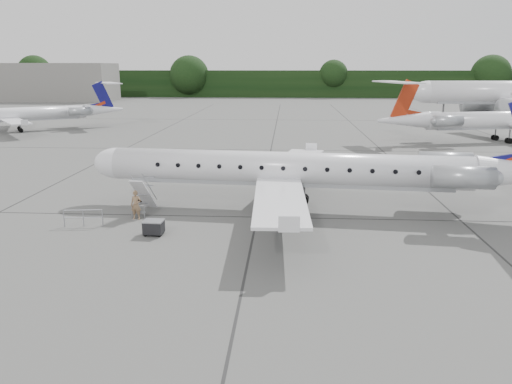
# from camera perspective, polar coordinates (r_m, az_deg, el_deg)

# --- Properties ---
(ground) EXTENTS (320.00, 320.00, 0.00)m
(ground) POSITION_cam_1_polar(r_m,az_deg,el_deg) (26.78, 8.56, -5.80)
(ground) COLOR #555553
(ground) RESTS_ON ground
(treeline) EXTENTS (260.00, 4.00, 8.00)m
(treeline) POSITION_cam_1_polar(r_m,az_deg,el_deg) (155.18, 4.56, 12.21)
(treeline) COLOR black
(treeline) RESTS_ON ground
(terminal_building) EXTENTS (40.00, 14.00, 10.00)m
(terminal_building) POSITION_cam_1_polar(r_m,az_deg,el_deg) (151.10, -23.50, 11.45)
(terminal_building) COLOR slate
(terminal_building) RESTS_ON ground
(main_regional_jet) EXTENTS (31.16, 23.71, 7.53)m
(main_regional_jet) POSITION_cam_1_polar(r_m,az_deg,el_deg) (31.92, 3.61, 4.56)
(main_regional_jet) COLOR silver
(main_regional_jet) RESTS_ON ground
(airstair) EXTENTS (1.06, 2.44, 2.36)m
(airstair) POSITION_cam_1_polar(r_m,az_deg,el_deg) (32.29, -12.70, -0.34)
(airstair) COLOR silver
(airstair) RESTS_ON ground
(passenger) EXTENTS (0.68, 0.48, 1.80)m
(passenger) POSITION_cam_1_polar(r_m,az_deg,el_deg) (31.16, -13.55, -1.45)
(passenger) COLOR #826346
(passenger) RESTS_ON ground
(safety_railing) EXTENTS (2.19, 0.35, 1.00)m
(safety_railing) POSITION_cam_1_polar(r_m,az_deg,el_deg) (30.71, -19.13, -2.86)
(safety_railing) COLOR gray
(safety_railing) RESTS_ON ground
(baggage_cart) EXTENTS (1.08, 0.89, 0.90)m
(baggage_cart) POSITION_cam_1_polar(r_m,az_deg,el_deg) (28.16, -11.62, -3.96)
(baggage_cart) COLOR black
(baggage_cart) RESTS_ON ground
(bg_regional_left) EXTENTS (32.08, 29.84, 6.84)m
(bg_regional_left) POSITION_cam_1_polar(r_m,az_deg,el_deg) (79.62, -26.28, 8.63)
(bg_regional_left) COLOR silver
(bg_regional_left) RESTS_ON ground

